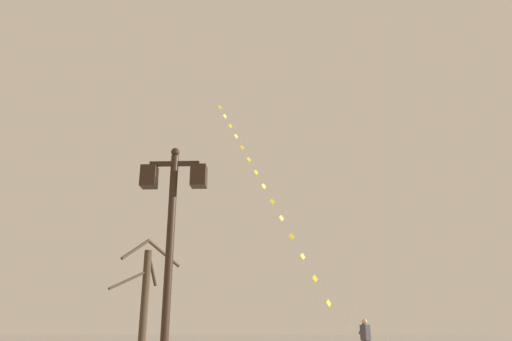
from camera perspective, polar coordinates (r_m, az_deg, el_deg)
twin_lantern_lamp_post at (r=8.52m, az=-10.25°, el=-6.10°), size 1.20×0.28×4.56m
kite_train at (r=29.58m, az=1.10°, el=-2.19°), size 8.06×13.14×18.70m
kite_flyer at (r=20.63m, az=13.18°, el=-19.37°), size 0.43×0.61×1.71m
bare_tree at (r=16.15m, az=-13.36°, el=-15.08°), size 1.79×2.27×4.20m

